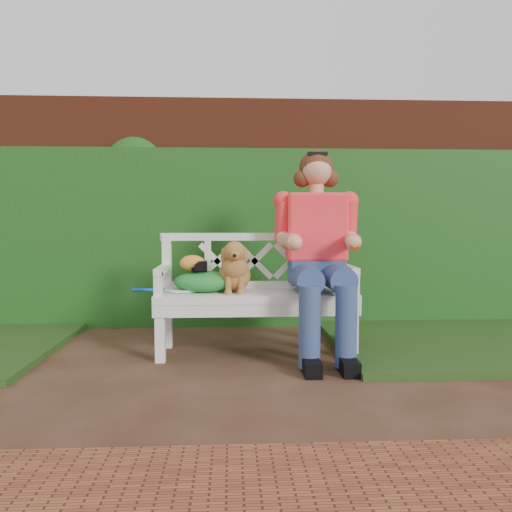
{
  "coord_description": "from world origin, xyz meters",
  "views": [
    {
      "loc": [
        0.27,
        -3.14,
        1.01
      ],
      "look_at": [
        0.46,
        0.63,
        0.75
      ],
      "focal_mm": 35.0,
      "sensor_mm": 36.0,
      "label": 1
    }
  ],
  "objects": [
    {
      "name": "ground",
      "position": [
        0.0,
        0.0,
        0.0
      ],
      "size": [
        60.0,
        60.0,
        0.0
      ],
      "primitive_type": "plane",
      "color": "#3B1F13"
    },
    {
      "name": "brick_wall",
      "position": [
        0.0,
        1.9,
        1.1
      ],
      "size": [
        10.0,
        0.3,
        2.2
      ],
      "primitive_type": "cube",
      "color": "maroon",
      "rests_on": "ground"
    },
    {
      "name": "ivy_hedge",
      "position": [
        0.0,
        1.68,
        0.85
      ],
      "size": [
        10.0,
        0.18,
        1.7
      ],
      "primitive_type": "cube",
      "color": "#24601C",
      "rests_on": "ground"
    },
    {
      "name": "grass_right",
      "position": [
        2.4,
        0.9,
        0.03
      ],
      "size": [
        2.6,
        2.0,
        0.05
      ],
      "primitive_type": "cube",
      "color": "#193714",
      "rests_on": "ground"
    },
    {
      "name": "garden_bench",
      "position": [
        0.46,
        0.63,
        0.24
      ],
      "size": [
        1.59,
        0.63,
        0.48
      ],
      "primitive_type": null,
      "rotation": [
        0.0,
        0.0,
        -0.02
      ],
      "color": "white",
      "rests_on": "ground"
    },
    {
      "name": "seated_woman",
      "position": [
        0.92,
        0.61,
        0.8
      ],
      "size": [
        0.69,
        0.92,
        1.61
      ],
      "primitive_type": null,
      "rotation": [
        0.0,
        0.0,
        -0.01
      ],
      "color": "#EA4A52",
      "rests_on": "ground"
    },
    {
      "name": "dog",
      "position": [
        0.3,
        0.6,
        0.68
      ],
      "size": [
        0.28,
        0.37,
        0.39
      ],
      "primitive_type": null,
      "rotation": [
        0.0,
        0.0,
        -0.04
      ],
      "color": "#B86A49",
      "rests_on": "garden_bench"
    },
    {
      "name": "tennis_racket",
      "position": [
        -0.12,
        0.64,
        0.49
      ],
      "size": [
        0.59,
        0.38,
        0.03
      ],
      "primitive_type": null,
      "rotation": [
        0.0,
        0.0,
        -0.28
      ],
      "color": "white",
      "rests_on": "garden_bench"
    },
    {
      "name": "green_bag",
      "position": [
        0.07,
        0.64,
        0.56
      ],
      "size": [
        0.49,
        0.39,
        0.16
      ],
      "primitive_type": null,
      "rotation": [
        0.0,
        0.0,
        0.06
      ],
      "color": "#187524",
      "rests_on": "garden_bench"
    },
    {
      "name": "camera_item",
      "position": [
        0.03,
        0.62,
        0.68
      ],
      "size": [
        0.12,
        0.09,
        0.08
      ],
      "primitive_type": "cube",
      "rotation": [
        0.0,
        0.0,
        0.05
      ],
      "color": "black",
      "rests_on": "green_bag"
    },
    {
      "name": "baseball_glove",
      "position": [
        -0.02,
        0.63,
        0.7
      ],
      "size": [
        0.21,
        0.17,
        0.12
      ],
      "primitive_type": "ellipsoid",
      "rotation": [
        0.0,
        0.0,
        -0.2
      ],
      "color": "orange",
      "rests_on": "green_bag"
    }
  ]
}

